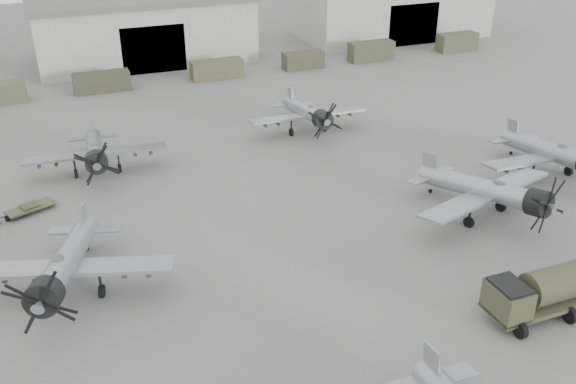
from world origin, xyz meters
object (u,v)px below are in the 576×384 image
aircraft_mid_3 (556,154)px  aircraft_far_0 (95,152)px  aircraft_mid_1 (63,266)px  aircraft_mid_2 (491,191)px  fuel_tanker (548,289)px  aircraft_far_1 (309,113)px  tug_trailer (1,217)px

aircraft_mid_3 → aircraft_far_0: aircraft_mid_3 is taller
aircraft_mid_3 → aircraft_mid_1: bearing=-174.8°
aircraft_mid_2 → aircraft_far_0: (-26.64, 18.73, -0.16)m
aircraft_far_0 → fuel_tanker: aircraft_far_0 is taller
aircraft_far_0 → aircraft_far_1: 20.86m
fuel_tanker → aircraft_mid_1: bearing=155.6°
fuel_tanker → tug_trailer: size_ratio=1.27×
aircraft_mid_1 → aircraft_mid_2: bearing=15.0°
aircraft_mid_1 → aircraft_mid_2: 30.50m
aircraft_mid_1 → aircraft_mid_3: (39.98, 2.53, -0.08)m
aircraft_mid_2 → aircraft_far_1: 21.67m
aircraft_far_1 → aircraft_far_0: bearing=-172.7°
aircraft_mid_2 → fuel_tanker: size_ratio=1.65×
aircraft_far_1 → aircraft_mid_3: bearing=-46.5°
aircraft_mid_1 → aircraft_far_1: (24.59, 19.64, -0.27)m
aircraft_mid_2 → fuel_tanker: (-3.88, -10.70, -0.62)m
aircraft_mid_2 → tug_trailer: bearing=142.8°
aircraft_mid_1 → aircraft_far_0: aircraft_mid_1 is taller
aircraft_far_0 → fuel_tanker: bearing=-48.7°
aircraft_mid_1 → aircraft_far_0: bearing=94.9°
aircraft_mid_2 → aircraft_far_1: size_ratio=1.11×
aircraft_far_0 → tug_trailer: aircraft_far_0 is taller
fuel_tanker → tug_trailer: bearing=142.0°
tug_trailer → aircraft_far_0: bearing=13.5°
aircraft_mid_3 → fuel_tanker: 19.70m
aircraft_mid_1 → aircraft_mid_3: size_ratio=1.04×
aircraft_mid_3 → aircraft_far_1: bearing=133.6°
aircraft_mid_2 → aircraft_far_0: 32.57m
aircraft_mid_2 → fuel_tanker: bearing=-126.5°
aircraft_mid_3 → fuel_tanker: size_ratio=1.61×
aircraft_far_0 → aircraft_far_1: bearing=9.5°
aircraft_mid_3 → aircraft_far_1: (-15.39, 17.11, -0.19)m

